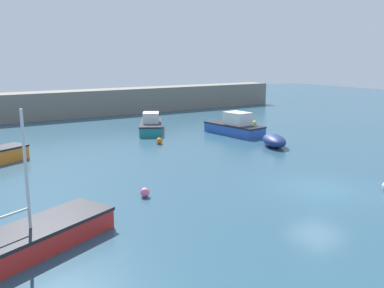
{
  "coord_description": "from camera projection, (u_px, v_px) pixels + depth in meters",
  "views": [
    {
      "loc": [
        -16.11,
        -13.62,
        6.44
      ],
      "look_at": [
        -0.88,
        10.26,
        0.57
      ],
      "focal_mm": 40.0,
      "sensor_mm": 36.0,
      "label": 1
    }
  ],
  "objects": [
    {
      "name": "ground_plane",
      "position": [
        319.0,
        191.0,
        21.05
      ],
      "size": [
        120.0,
        120.0,
        0.2
      ],
      "primitive_type": "cube",
      "color": "#284C60"
    },
    {
      "name": "harbor_breakwater",
      "position": [
        94.0,
        103.0,
        46.83
      ],
      "size": [
        47.25,
        3.16,
        2.78
      ],
      "primitive_type": "cube",
      "color": "slate",
      "rests_on": "ground_plane"
    },
    {
      "name": "cabin_cruiser_white",
      "position": [
        235.0,
        126.0,
        35.51
      ],
      "size": [
        2.63,
        5.6,
        1.89
      ],
      "rotation": [
        0.0,
        0.0,
        1.69
      ],
      "color": "#2D56B7",
      "rests_on": "ground_plane"
    },
    {
      "name": "motorboat_grey_hull",
      "position": [
        151.0,
        125.0,
        36.77
      ],
      "size": [
        4.35,
        5.92,
        1.72
      ],
      "rotation": [
        0.0,
        0.0,
        1.07
      ],
      "color": "teal",
      "rests_on": "ground_plane"
    },
    {
      "name": "sailboat_twin_hulled",
      "position": [
        31.0,
        239.0,
        14.31
      ],
      "size": [
        6.32,
        4.29,
        4.8
      ],
      "rotation": [
        0.0,
        0.0,
        0.43
      ],
      "color": "red",
      "rests_on": "ground_plane"
    },
    {
      "name": "rowboat_blue_near",
      "position": [
        274.0,
        141.0,
        30.73
      ],
      "size": [
        2.62,
        3.35,
        0.88
      ],
      "rotation": [
        0.0,
        0.0,
        4.27
      ],
      "color": "navy",
      "rests_on": "ground_plane"
    },
    {
      "name": "mooring_buoy_pink",
      "position": [
        145.0,
        192.0,
        19.81
      ],
      "size": [
        0.44,
        0.44,
        0.44
      ],
      "primitive_type": "sphere",
      "color": "#EA668C",
      "rests_on": "ground_plane"
    },
    {
      "name": "mooring_buoy_orange",
      "position": [
        159.0,
        141.0,
        31.71
      ],
      "size": [
        0.47,
        0.47,
        0.47
      ],
      "primitive_type": "sphere",
      "color": "orange",
      "rests_on": "ground_plane"
    },
    {
      "name": "mooring_buoy_yellow",
      "position": [
        255.0,
        123.0,
        40.44
      ],
      "size": [
        0.4,
        0.4,
        0.4
      ],
      "primitive_type": "sphere",
      "color": "yellow",
      "rests_on": "ground_plane"
    }
  ]
}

